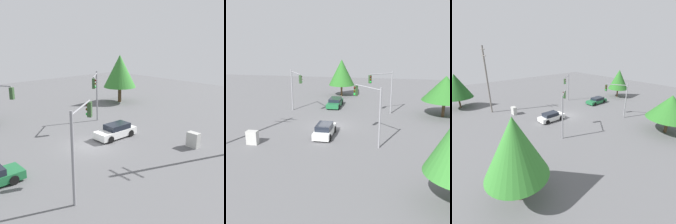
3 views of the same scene
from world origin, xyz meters
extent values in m
plane|color=#5B5B5E|center=(0.00, 0.00, 0.00)|extent=(80.00, 80.00, 0.00)
cylinder|color=black|center=(-0.37, 8.13, 0.34)|extent=(0.22, 0.68, 0.68)
cylinder|color=black|center=(-2.11, 8.13, 0.34)|extent=(0.22, 0.68, 0.68)
cube|color=silver|center=(0.06, -3.29, 0.53)|extent=(1.74, 4.39, 0.68)
cube|color=black|center=(0.06, -3.51, 1.13)|extent=(1.53, 2.42, 0.53)
cylinder|color=black|center=(-0.76, -1.92, 0.34)|extent=(0.22, 0.68, 0.68)
cylinder|color=black|center=(0.89, -1.92, 0.34)|extent=(0.22, 0.68, 0.68)
cylinder|color=black|center=(-0.76, -4.65, 0.34)|extent=(0.22, 0.68, 0.68)
cylinder|color=black|center=(0.89, -4.65, 0.34)|extent=(0.22, 0.68, 0.68)
cylinder|color=gray|center=(5.93, -5.73, 2.96)|extent=(0.18, 0.18, 5.93)
cylinder|color=gray|center=(4.64, -4.47, 5.68)|extent=(2.66, 2.61, 0.12)
cube|color=#2D4C28|center=(3.35, -3.20, 5.05)|extent=(0.44, 0.44, 1.05)
sphere|color=#360503|center=(3.23, -3.33, 5.39)|extent=(0.22, 0.22, 0.22)
sphere|color=#392605|center=(3.23, -3.33, 5.05)|extent=(0.22, 0.22, 0.22)
sphere|color=green|center=(3.23, -3.33, 4.72)|extent=(0.22, 0.22, 0.22)
cylinder|color=gray|center=(-6.88, 6.47, 2.94)|extent=(0.18, 0.18, 5.87)
cylinder|color=gray|center=(-5.76, 4.97, 5.62)|extent=(2.33, 3.06, 0.12)
cube|color=#2D4C28|center=(-4.64, 3.48, 5.00)|extent=(0.43, 0.44, 1.05)
sphere|color=#360503|center=(-4.51, 3.58, 5.33)|extent=(0.22, 0.22, 0.22)
sphere|color=#392605|center=(-4.51, 3.58, 5.00)|extent=(0.22, 0.22, 0.22)
sphere|color=green|center=(-4.51, 3.58, 4.66)|extent=(0.22, 0.22, 0.22)
cube|color=#2D4C28|center=(4.24, 5.15, 5.00)|extent=(0.44, 0.42, 1.05)
sphere|color=#360503|center=(4.33, 5.00, 5.34)|extent=(0.22, 0.22, 0.22)
sphere|color=#392605|center=(4.33, 5.00, 5.00)|extent=(0.22, 0.22, 0.22)
sphere|color=green|center=(4.33, 5.00, 4.67)|extent=(0.22, 0.22, 0.22)
cube|color=#B2B2AD|center=(-6.52, -6.86, 0.69)|extent=(1.11, 0.66, 1.38)
cylinder|color=#4C3823|center=(11.31, -14.57, 1.17)|extent=(0.52, 0.52, 2.33)
cone|color=#337A2D|center=(11.31, -14.57, 4.75)|extent=(4.91, 4.91, 4.83)
camera|label=1|loc=(-19.36, 14.72, 9.80)|focal=45.00mm
camera|label=2|loc=(6.44, -31.22, 10.54)|focal=45.00mm
camera|label=3|loc=(21.90, -18.79, 11.58)|focal=28.00mm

